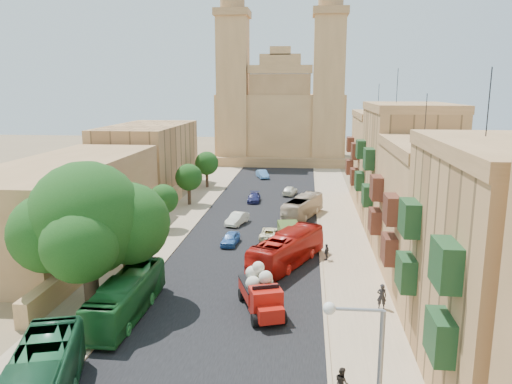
% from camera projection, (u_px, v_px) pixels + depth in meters
% --- Properties ---
extents(ground, '(260.00, 260.00, 0.00)m').
position_uv_depth(ground, '(213.00, 340.00, 30.85)').
color(ground, brown).
extents(road_surface, '(14.00, 140.00, 0.01)m').
position_uv_depth(road_surface, '(259.00, 218.00, 60.06)').
color(road_surface, black).
rests_on(road_surface, ground).
extents(sidewalk_east, '(5.00, 140.00, 0.01)m').
position_uv_depth(sidewalk_east, '(339.00, 220.00, 59.11)').
color(sidewalk_east, tan).
rests_on(sidewalk_east, ground).
extents(sidewalk_west, '(5.00, 140.00, 0.01)m').
position_uv_depth(sidewalk_west, '(182.00, 216.00, 61.01)').
color(sidewalk_west, tan).
rests_on(sidewalk_west, ground).
extents(kerb_east, '(0.25, 140.00, 0.12)m').
position_uv_depth(kerb_east, '(318.00, 219.00, 59.35)').
color(kerb_east, tan).
rests_on(kerb_east, ground).
extents(kerb_west, '(0.25, 140.00, 0.12)m').
position_uv_depth(kerb_west, '(202.00, 216.00, 60.75)').
color(kerb_west, tan).
rests_on(kerb_west, ground).
extents(townhouse_b, '(9.00, 14.00, 14.90)m').
position_uv_depth(townhouse_b, '(440.00, 215.00, 38.81)').
color(townhouse_b, '#AF804F').
rests_on(townhouse_b, ground).
extents(townhouse_c, '(9.00, 14.00, 17.40)m').
position_uv_depth(townhouse_c, '(406.00, 170.00, 52.19)').
color(townhouse_c, tan).
rests_on(townhouse_c, ground).
extents(townhouse_d, '(9.00, 14.00, 15.90)m').
position_uv_depth(townhouse_d, '(386.00, 159.00, 65.97)').
color(townhouse_d, '#AF804F').
rests_on(townhouse_d, ground).
extents(west_wall, '(1.00, 40.00, 1.80)m').
position_uv_depth(west_wall, '(130.00, 231.00, 51.39)').
color(west_wall, '#AF804F').
rests_on(west_wall, ground).
extents(west_building_low, '(10.00, 28.00, 8.40)m').
position_uv_depth(west_building_low, '(67.00, 203.00, 49.32)').
color(west_building_low, '#9B7043').
rests_on(west_building_low, ground).
extents(west_building_mid, '(10.00, 22.00, 10.00)m').
position_uv_depth(west_building_mid, '(149.00, 158.00, 74.47)').
color(west_building_mid, tan).
rests_on(west_building_mid, ground).
extents(church, '(28.00, 22.50, 36.30)m').
position_uv_depth(church, '(281.00, 116.00, 105.46)').
color(church, '#AF804F').
rests_on(church, ground).
extents(ficus_tree, '(10.49, 9.65, 10.49)m').
position_uv_depth(ficus_tree, '(88.00, 223.00, 34.43)').
color(ficus_tree, '#37281B').
rests_on(ficus_tree, ground).
extents(street_tree_a, '(2.77, 2.77, 4.25)m').
position_uv_depth(street_tree_a, '(124.00, 236.00, 42.96)').
color(street_tree_a, '#37281B').
rests_on(street_tree_a, ground).
extents(street_tree_b, '(3.28, 3.28, 5.04)m').
position_uv_depth(street_tree_b, '(163.00, 199.00, 54.53)').
color(street_tree_b, '#37281B').
rests_on(street_tree_b, ground).
extents(street_tree_c, '(3.59, 3.59, 5.51)m').
position_uv_depth(street_tree_c, '(189.00, 177.00, 66.15)').
color(street_tree_c, '#37281B').
rests_on(street_tree_c, ground).
extents(street_tree_d, '(3.68, 3.68, 5.65)m').
position_uv_depth(street_tree_d, '(207.00, 163.00, 77.82)').
color(street_tree_d, '#37281B').
rests_on(street_tree_d, ground).
extents(red_truck, '(3.86, 6.09, 3.37)m').
position_uv_depth(red_truck, '(261.00, 291.00, 34.58)').
color(red_truck, '#A9150D').
rests_on(red_truck, ground).
extents(olive_pickup, '(2.77, 4.91, 1.91)m').
position_uv_depth(olive_pickup, '(290.00, 235.00, 49.74)').
color(olive_pickup, '#3B531F').
rests_on(olive_pickup, ground).
extents(bus_green_north, '(2.51, 10.23, 2.84)m').
position_uv_depth(bus_green_north, '(126.00, 297.00, 33.90)').
color(bus_green_north, '#1E672A').
rests_on(bus_green_north, ground).
extents(bus_red_east, '(6.59, 10.65, 2.94)m').
position_uv_depth(bus_red_east, '(287.00, 249.00, 43.61)').
color(bus_red_east, '#AF1710').
rests_on(bus_red_east, ground).
extents(bus_cream_east, '(5.06, 9.40, 2.56)m').
position_uv_depth(bus_cream_east, '(303.00, 207.00, 59.93)').
color(bus_cream_east, beige).
rests_on(bus_cream_east, ground).
extents(car_blue_a, '(1.74, 3.73, 1.24)m').
position_uv_depth(car_blue_a, '(230.00, 239.00, 49.64)').
color(car_blue_a, '#3064AF').
rests_on(car_blue_a, ground).
extents(car_white_a, '(2.48, 4.26, 1.33)m').
position_uv_depth(car_white_a, '(237.00, 219.00, 57.01)').
color(car_white_a, white).
rests_on(car_white_a, ground).
extents(car_cream, '(2.11, 4.29, 1.17)m').
position_uv_depth(car_cream, '(270.00, 233.00, 51.65)').
color(car_cream, '#FEF1C6').
rests_on(car_cream, ground).
extents(car_dkblue, '(1.75, 4.08, 1.17)m').
position_uv_depth(car_dkblue, '(254.00, 198.00, 68.39)').
color(car_dkblue, navy).
rests_on(car_dkblue, ground).
extents(car_white_b, '(2.39, 4.20, 1.35)m').
position_uv_depth(car_white_b, '(290.00, 191.00, 72.66)').
color(car_white_b, silver).
rests_on(car_white_b, ground).
extents(car_blue_b, '(2.76, 4.44, 1.38)m').
position_uv_depth(car_blue_b, '(262.00, 174.00, 86.33)').
color(car_blue_b, '#4F89CC').
rests_on(car_blue_b, ground).
extents(pedestrian_a, '(0.70, 0.49, 1.85)m').
position_uv_depth(pedestrian_a, '(382.00, 296.00, 35.15)').
color(pedestrian_a, black).
rests_on(pedestrian_a, ground).
extents(pedestrian_b, '(0.87, 0.95, 1.60)m').
position_uv_depth(pedestrian_b, '(342.00, 382.00, 25.11)').
color(pedestrian_b, black).
rests_on(pedestrian_b, ground).
extents(pedestrian_c, '(0.71, 0.98, 1.55)m').
position_uv_depth(pedestrian_c, '(327.00, 252.00, 45.07)').
color(pedestrian_c, '#323133').
rests_on(pedestrian_c, ground).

